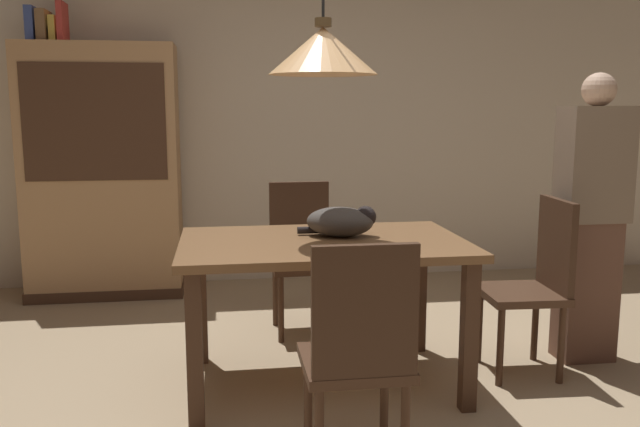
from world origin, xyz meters
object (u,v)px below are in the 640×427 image
object	(u,v)px
chair_far_back	(302,250)
book_yellow_short	(55,30)
dining_table	(323,260)
chair_near_front	(359,350)
person_standing	(591,219)
chair_right_side	(536,278)
pendant_lamp	(323,50)
cat_sleeping	(342,221)
book_blue_wide	(33,25)
book_red_tall	(63,22)
hutch_bookcase	(103,177)
book_brown_thick	(44,26)

from	to	relation	value
chair_far_back	book_yellow_short	distance (m)	2.38
dining_table	chair_near_front	world-z (taller)	chair_near_front
book_yellow_short	person_standing	distance (m)	3.76
chair_near_front	chair_right_side	distance (m)	1.43
dining_table	pendant_lamp	distance (m)	1.01
dining_table	chair_near_front	bearing A→B (deg)	-90.01
chair_near_front	cat_sleeping	size ratio (longest dim) A/B	2.29
chair_near_front	book_blue_wide	bearing A→B (deg)	122.89
book_yellow_short	book_red_tall	distance (m)	0.08
chair_right_side	pendant_lamp	world-z (taller)	pendant_lamp
dining_table	person_standing	size ratio (longest dim) A/B	0.89
book_yellow_short	book_blue_wide	bearing A→B (deg)	180.00
chair_near_front	cat_sleeping	xyz separation A→B (m)	(0.11, 0.96, 0.32)
pendant_lamp	chair_near_front	bearing A→B (deg)	-90.01
dining_table	chair_far_back	world-z (taller)	chair_far_back
chair_near_front	hutch_bookcase	xyz separation A→B (m)	(-1.35, 2.75, 0.38)
chair_near_front	chair_far_back	xyz separation A→B (m)	(-0.00, 1.76, 0.00)
chair_right_side	book_yellow_short	distance (m)	3.63
cat_sleeping	chair_near_front	bearing A→B (deg)	-96.55
chair_near_front	book_yellow_short	bearing A→B (deg)	120.72
dining_table	cat_sleeping	size ratio (longest dim) A/B	3.45
chair_near_front	book_blue_wide	size ratio (longest dim) A/B	3.88
book_yellow_short	chair_far_back	bearing A→B (deg)	-31.28
dining_table	hutch_bookcase	xyz separation A→B (m)	(-1.35, 1.87, 0.24)
hutch_bookcase	chair_far_back	bearing A→B (deg)	-36.18
book_yellow_short	person_standing	size ratio (longest dim) A/B	0.13
chair_near_front	cat_sleeping	world-z (taller)	chair_near_front
cat_sleeping	book_brown_thick	size ratio (longest dim) A/B	1.69
dining_table	chair_far_back	distance (m)	0.89
chair_right_side	book_red_tall	xyz separation A→B (m)	(-2.70, 1.87, 1.48)
chair_right_side	chair_far_back	world-z (taller)	same
pendant_lamp	hutch_bookcase	size ratio (longest dim) A/B	0.70
chair_near_front	person_standing	size ratio (longest dim) A/B	0.59
dining_table	chair_far_back	bearing A→B (deg)	90.13
chair_near_front	chair_far_back	world-z (taller)	same
book_blue_wide	pendant_lamp	bearing A→B (deg)	-46.45
chair_far_back	hutch_bookcase	bearing A→B (deg)	143.82
chair_near_front	hutch_bookcase	world-z (taller)	hutch_bookcase
hutch_bookcase	book_blue_wide	distance (m)	1.16
dining_table	pendant_lamp	bearing A→B (deg)	87.14
chair_far_back	book_red_tall	bearing A→B (deg)	147.81
dining_table	chair_right_side	distance (m)	1.14
book_red_tall	book_yellow_short	bearing A→B (deg)	180.00
book_red_tall	person_standing	xyz separation A→B (m)	(3.08, -1.73, -1.20)
book_red_tall	dining_table	bearing A→B (deg)	-49.87
chair_right_side	book_red_tall	distance (m)	3.61
chair_right_side	person_standing	bearing A→B (deg)	20.94
cat_sleeping	book_yellow_short	xyz separation A→B (m)	(-1.74, 1.79, 1.11)
book_brown_thick	person_standing	world-z (taller)	book_brown_thick
chair_far_back	dining_table	bearing A→B (deg)	-89.87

